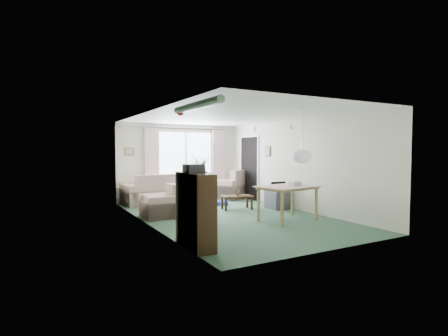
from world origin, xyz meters
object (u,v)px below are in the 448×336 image
pet_bed (219,203)px  houseplant (200,190)px  coffee_table (237,202)px  bookshelf (195,210)px  armchair_left (161,201)px  dining_table (288,204)px  tv_cube (278,199)px  sofa (154,189)px  armchair_corner (228,184)px

pet_bed → houseplant: bearing=-125.9°
coffee_table → bookshelf: (-2.49, -2.83, 0.43)m
armchair_left → bookshelf: bookshelf is taller
houseplant → pet_bed: size_ratio=2.88×
coffee_table → dining_table: bearing=-82.7°
armchair_left → pet_bed: (2.11, 1.00, -0.33)m
bookshelf → tv_cube: bearing=36.6°
armchair_left → pet_bed: 2.36m
armchair_left → tv_cube: size_ratio=1.47×
armchair_left → dining_table: 2.97m
sofa → armchair_corner: 2.47m
dining_table → pet_bed: bearing=95.6°
bookshelf → pet_bed: bookshelf is taller
armchair_left → tv_cube: (3.20, -0.38, -0.12)m
houseplant → armchair_corner: bearing=52.8°
coffee_table → houseplant: size_ratio=0.54×
bookshelf → armchair_corner: bearing=57.9°
armchair_corner → pet_bed: 1.40m
pet_bed → dining_table: bearing=-84.4°
dining_table → pet_bed: 2.80m
tv_cube → pet_bed: (-1.09, 1.38, -0.21)m
coffee_table → dining_table: 1.86m
coffee_table → dining_table: size_ratio=0.67×
armchair_corner → armchair_left: 3.60m
armchair_left → tv_cube: 3.22m
pet_bed → armchair_left: bearing=-154.6°
sofa → dining_table: bearing=111.8°
armchair_left → dining_table: bearing=54.4°
armchair_corner → houseplant: (-2.58, -3.40, 0.29)m
armchair_left → dining_table: size_ratio=0.71×
bookshelf → tv_cube: 4.28m
tv_cube → dining_table: bearing=-117.6°
coffee_table → tv_cube: 1.14m
coffee_table → pet_bed: (-0.04, 0.94, -0.13)m
sofa → coffee_table: bearing=125.3°
tv_cube → bookshelf: bearing=-143.3°
sofa → tv_cube: sofa is taller
armchair_left → houseplant: bearing=17.0°
coffee_table → dining_table: dining_table is taller
sofa → tv_cube: 3.63m
dining_table → armchair_corner: bearing=81.2°
armchair_left → pet_bed: bearing=116.4°
armchair_corner → bookshelf: 5.82m
houseplant → tv_cube: bearing=19.5°
bookshelf → houseplant: houseplant is taller
armchair_corner → pet_bed: size_ratio=1.98×
sofa → coffee_table: size_ratio=2.17×
dining_table → armchair_left: bearing=143.5°
armchair_corner → armchair_left: (-2.98, -2.02, -0.08)m
bookshelf → pet_bed: (2.45, 3.77, -0.56)m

